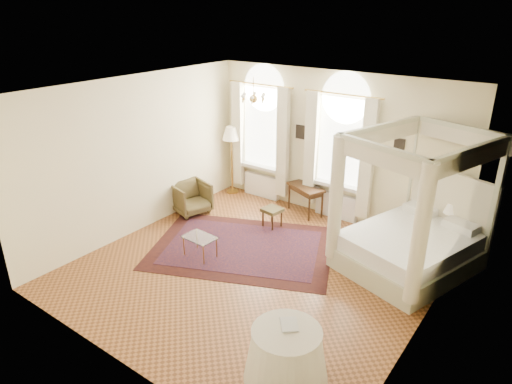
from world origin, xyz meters
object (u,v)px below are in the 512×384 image
armchair (191,198)px  coffee_table (200,239)px  nightstand (447,238)px  side_table (286,355)px  stool (272,211)px  floor_lamp (231,137)px  writing_desk (306,190)px  canopy_bed (409,240)px

armchair → coffee_table: armchair is taller
nightstand → side_table: (-0.79, -4.59, 0.04)m
stool → side_table: 4.42m
floor_lamp → stool: bearing=-27.9°
nightstand → floor_lamp: bearing=180.0°
nightstand → floor_lamp: floor_lamp is taller
stool → floor_lamp: 2.50m
armchair → side_table: (4.61, -3.06, 0.01)m
stool → coffee_table: 1.93m
stool → coffee_table: size_ratio=0.68×
nightstand → stool: nightstand is taller
stool → writing_desk: bearing=78.0°
canopy_bed → side_table: bearing=-95.4°
canopy_bed → coffee_table: (-3.38, -1.97, -0.20)m
nightstand → stool: 3.58m
canopy_bed → stool: (-2.97, -0.08, -0.22)m
writing_desk → armchair: (-2.20, -1.54, -0.22)m
coffee_table → side_table: 3.46m
canopy_bed → stool: size_ratio=6.39×
canopy_bed → stool: canopy_bed is taller
canopy_bed → armchair: (-4.95, -0.57, -0.22)m
canopy_bed → armchair: canopy_bed is taller
nightstand → coffee_table: (-3.83, -2.94, 0.05)m
writing_desk → floor_lamp: (-2.20, -0.00, 0.91)m
canopy_bed → stool: bearing=-178.5°
stool → armchair: (-1.98, -0.49, -0.00)m
stool → floor_lamp: size_ratio=0.25×
writing_desk → armchair: bearing=-145.0°
canopy_bed → nightstand: canopy_bed is taller
writing_desk → coffee_table: bearing=-102.0°
canopy_bed → coffee_table: 3.92m
stool → side_table: (2.63, -3.55, 0.01)m
canopy_bed → writing_desk: (-2.75, 0.97, -0.00)m
nightstand → coffee_table: 4.83m
armchair → side_table: 5.53m
nightstand → stool: (-3.42, -1.05, 0.04)m
canopy_bed → writing_desk: 2.92m
floor_lamp → armchair: bearing=-90.0°
canopy_bed → armchair: 4.99m
writing_desk → coffee_table: size_ratio=1.58×
floor_lamp → writing_desk: bearing=0.0°
canopy_bed → side_table: (-0.34, -3.63, -0.21)m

